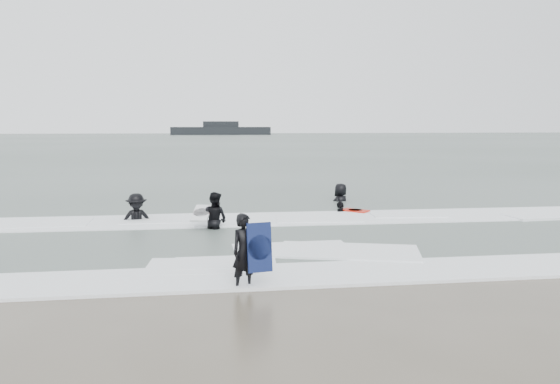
{
  "coord_description": "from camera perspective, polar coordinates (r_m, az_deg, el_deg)",
  "views": [
    {
      "loc": [
        -2.08,
        -11.72,
        3.23
      ],
      "look_at": [
        0.0,
        5.0,
        1.1
      ],
      "focal_mm": 35.0,
      "sensor_mm": 36.0,
      "label": 1
    }
  ],
  "objects": [
    {
      "name": "surfer_right_far",
      "position": [
        22.58,
        6.36,
        -1.06
      ],
      "size": [
        1.06,
        1.12,
        1.93
      ],
      "primitive_type": "imported",
      "rotation": [
        0.0,
        0.0,
        -2.22
      ],
      "color": "black",
      "rests_on": "ground"
    },
    {
      "name": "sea",
      "position": [
        91.8,
        -5.81,
        5.2
      ],
      "size": [
        320.0,
        320.0,
        0.0
      ],
      "primitive_type": "plane",
      "color": "#47544C",
      "rests_on": "ground"
    },
    {
      "name": "surfer_right_near",
      "position": [
        19.78,
        6.35,
        -2.23
      ],
      "size": [
        0.97,
        0.88,
        1.59
      ],
      "primitive_type": "imported",
      "rotation": [
        0.0,
        0.0,
        -2.48
      ],
      "color": "black",
      "rests_on": "ground"
    },
    {
      "name": "bodyboards",
      "position": [
        15.57,
        -0.05,
        -2.9
      ],
      "size": [
        6.27,
        9.23,
        1.25
      ],
      "color": "#0F1946",
      "rests_on": "ground"
    },
    {
      "name": "vessel_horizon",
      "position": [
        150.17,
        -6.2,
        6.46
      ],
      "size": [
        26.83,
        4.79,
        3.64
      ],
      "color": "black",
      "rests_on": "ground"
    },
    {
      "name": "ground",
      "position": [
        12.33,
        2.9,
        -7.99
      ],
      "size": [
        320.0,
        320.0,
        0.0
      ],
      "primitive_type": "plane",
      "color": "brown",
      "rests_on": "ground"
    },
    {
      "name": "surfer_wading",
      "position": [
        16.78,
        -6.8,
        -3.95
      ],
      "size": [
        1.06,
        1.03,
        1.72
      ],
      "primitive_type": "imported",
      "rotation": [
        0.0,
        0.0,
        2.45
      ],
      "color": "black",
      "rests_on": "ground"
    },
    {
      "name": "surfer_centre",
      "position": [
        10.91,
        -3.69,
        -10.03
      ],
      "size": [
        0.66,
        0.58,
        1.52
      ],
      "primitive_type": "imported",
      "rotation": [
        0.0,
        0.0,
        0.48
      ],
      "color": "black",
      "rests_on": "ground"
    },
    {
      "name": "surfer_breaker",
      "position": [
        18.43,
        -14.73,
        -3.13
      ],
      "size": [
        1.29,
        0.91,
        1.82
      ],
      "primitive_type": "imported",
      "rotation": [
        0.0,
        0.0,
        0.21
      ],
      "color": "black",
      "rests_on": "ground"
    },
    {
      "name": "surf_foam",
      "position": [
        15.88,
        0.58,
        -4.38
      ],
      "size": [
        30.03,
        9.06,
        0.09
      ],
      "color": "white",
      "rests_on": "ground"
    }
  ]
}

